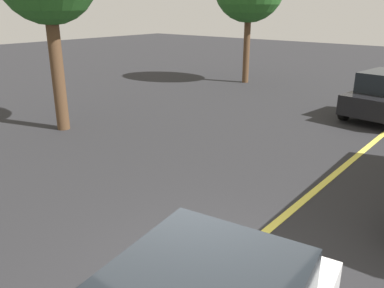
{
  "coord_description": "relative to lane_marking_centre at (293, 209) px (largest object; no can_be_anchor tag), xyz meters",
  "views": [
    {
      "loc": [
        -3.63,
        -2.88,
        3.8
      ],
      "look_at": [
        1.32,
        1.22,
        1.55
      ],
      "focal_mm": 36.82,
      "sensor_mm": 36.0,
      "label": 1
    }
  ],
  "objects": [
    {
      "name": "lane_marking_centre",
      "position": [
        0.0,
        0.0,
        0.0
      ],
      "size": [
        28.0,
        0.16,
        0.01
      ],
      "primitive_type": "cube",
      "color": "#E0D14C"
    },
    {
      "name": "ground_plane",
      "position": [
        -3.0,
        0.0,
        -0.01
      ],
      "size": [
        80.0,
        80.0,
        0.0
      ],
      "primitive_type": "plane",
      "color": "#262628"
    }
  ]
}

